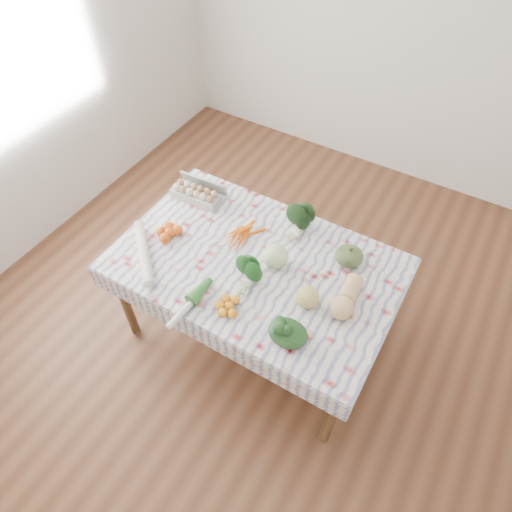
# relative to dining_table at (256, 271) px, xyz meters

# --- Properties ---
(ground) EXTENTS (4.50, 4.50, 0.00)m
(ground) POSITION_rel_dining_table_xyz_m (0.00, 0.00, -0.68)
(ground) COLOR #54301D
(ground) RESTS_ON ground
(wall_back) EXTENTS (4.00, 0.04, 2.80)m
(wall_back) POSITION_rel_dining_table_xyz_m (0.00, 2.25, 0.72)
(wall_back) COLOR silver
(wall_back) RESTS_ON ground
(dining_table) EXTENTS (1.60, 1.00, 0.75)m
(dining_table) POSITION_rel_dining_table_xyz_m (0.00, 0.00, 0.00)
(dining_table) COLOR brown
(dining_table) RESTS_ON ground
(tablecloth) EXTENTS (1.66, 1.06, 0.01)m
(tablecloth) POSITION_rel_dining_table_xyz_m (0.00, 0.00, 0.08)
(tablecloth) COLOR white
(tablecloth) RESTS_ON dining_table
(egg_carton) EXTENTS (0.35, 0.16, 0.09)m
(egg_carton) POSITION_rel_dining_table_xyz_m (-0.62, 0.27, 0.13)
(egg_carton) COLOR #A8A9A3
(egg_carton) RESTS_ON tablecloth
(carrot_bunch) EXTENTS (0.26, 0.25, 0.04)m
(carrot_bunch) POSITION_rel_dining_table_xyz_m (-0.18, 0.14, 0.10)
(carrot_bunch) COLOR #F66005
(carrot_bunch) RESTS_ON tablecloth
(kale_bunch) EXTENTS (0.22, 0.20, 0.15)m
(kale_bunch) POSITION_rel_dining_table_xyz_m (0.12, 0.36, 0.16)
(kale_bunch) COLOR black
(kale_bunch) RESTS_ON tablecloth
(kabocha_squash) EXTENTS (0.17, 0.17, 0.11)m
(kabocha_squash) POSITION_rel_dining_table_xyz_m (0.46, 0.28, 0.14)
(kabocha_squash) COLOR #475A30
(kabocha_squash) RESTS_ON tablecloth
(cabbage) EXTENTS (0.20, 0.20, 0.15)m
(cabbage) POSITION_rel_dining_table_xyz_m (0.11, 0.04, 0.16)
(cabbage) COLOR #C0DB93
(cabbage) RESTS_ON tablecloth
(butternut_squash) EXTENTS (0.15, 0.29, 0.13)m
(butternut_squash) POSITION_rel_dining_table_xyz_m (0.57, -0.00, 0.15)
(butternut_squash) COLOR tan
(butternut_squash) RESTS_ON tablecloth
(orange_cluster) EXTENTS (0.25, 0.25, 0.07)m
(orange_cluster) POSITION_rel_dining_table_xyz_m (-0.56, -0.09, 0.12)
(orange_cluster) COLOR #E25813
(orange_cluster) RESTS_ON tablecloth
(broccoli) EXTENTS (0.17, 0.17, 0.11)m
(broccoli) POSITION_rel_dining_table_xyz_m (0.04, -0.14, 0.14)
(broccoli) COLOR #154A15
(broccoli) RESTS_ON tablecloth
(mandarin_cluster) EXTENTS (0.23, 0.23, 0.05)m
(mandarin_cluster) POSITION_rel_dining_table_xyz_m (0.04, -0.36, 0.11)
(mandarin_cluster) COLOR orange
(mandarin_cluster) RESTS_ON tablecloth
(grapefruit) EXTENTS (0.16, 0.16, 0.13)m
(grapefruit) POSITION_rel_dining_table_xyz_m (0.39, -0.11, 0.15)
(grapefruit) COLOR tan
(grapefruit) RESTS_ON tablecloth
(spinach_bag) EXTENTS (0.23, 0.20, 0.09)m
(spinach_bag) POSITION_rel_dining_table_xyz_m (0.40, -0.35, 0.13)
(spinach_bag) COLOR black
(spinach_bag) RESTS_ON tablecloth
(daikon) EXTENTS (0.37, 0.35, 0.06)m
(daikon) POSITION_rel_dining_table_xyz_m (-0.58, -0.32, 0.12)
(daikon) COLOR white
(daikon) RESTS_ON tablecloth
(leek) EXTENTS (0.06, 0.36, 0.04)m
(leek) POSITION_rel_dining_table_xyz_m (-0.15, -0.45, 0.10)
(leek) COLOR white
(leek) RESTS_ON tablecloth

